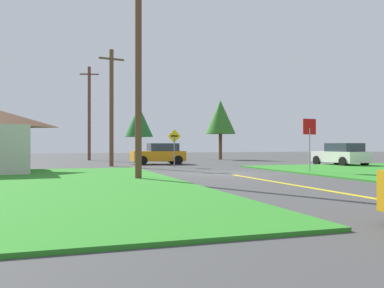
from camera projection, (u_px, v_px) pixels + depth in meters
The scene contains 12 objects.
ground_plane at pixel (225, 174), 21.47m from camera, with size 120.00×120.00×0.00m, color #424242.
grass_verge_left at pixel (20, 186), 14.68m from camera, with size 12.00×20.00×0.08m, color #2D8226.
lane_stripe_center at pixel (318, 189), 13.87m from camera, with size 0.20×14.00×0.01m, color yellow.
stop_sign at pixel (310, 134), 21.73m from camera, with size 0.82×0.12×2.86m.
car_approaching_junction at pixel (159, 154), 32.07m from camera, with size 4.04×2.08×1.62m.
car_on_crossroad at pixel (341, 155), 29.76m from camera, with size 2.35×4.16×1.62m.
utility_pole_near at pixel (138, 74), 17.56m from camera, with size 1.80×0.28×8.77m.
utility_pole_mid at pixel (111, 106), 29.06m from camera, with size 1.80×0.41×8.20m.
utility_pole_far at pixel (89, 112), 40.25m from camera, with size 1.78×0.51×9.12m.
direction_sign at pixel (174, 144), 27.76m from camera, with size 0.91×0.08×2.54m.
oak_tree_left at pixel (139, 121), 41.25m from camera, with size 2.83×2.83×5.43m.
pine_tree_center at pixel (220, 117), 42.37m from camera, with size 3.12×3.12×6.07m.
Camera 1 is at (-8.37, -19.85, 1.48)m, focal length 38.75 mm.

